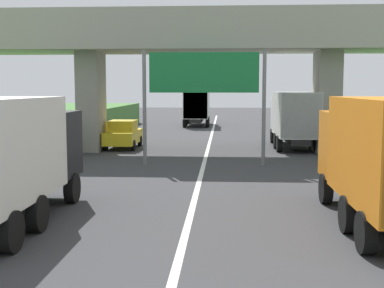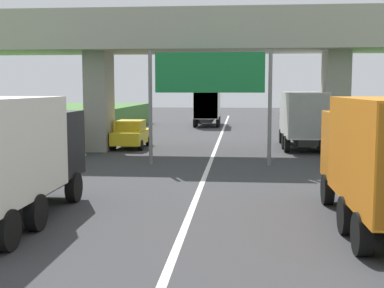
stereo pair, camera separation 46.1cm
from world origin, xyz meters
name	(u,v)px [view 1 (the left image)]	position (x,y,z in m)	size (l,w,h in m)	color
lane_centre_stripe	(203,168)	(0.00, 25.81, 0.00)	(0.20, 91.61, 0.01)	white
overpass_bridge	(208,47)	(0.00, 32.26, 6.03)	(40.00, 4.80, 7.97)	#9E998E
overhead_highway_sign	(204,80)	(0.00, 26.92, 4.05)	(5.88, 0.18, 5.47)	slate
truck_white	(293,117)	(5.24, 34.42, 1.93)	(2.44, 7.30, 3.44)	black
truck_blue	(197,106)	(-1.65, 52.82, 1.93)	(2.44, 7.30, 3.44)	black
truck_black	(4,154)	(-4.87, 15.53, 1.93)	(2.44, 7.30, 3.44)	black
car_yellow	(123,134)	(-5.20, 33.51, 0.86)	(1.86, 4.10, 1.72)	gold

